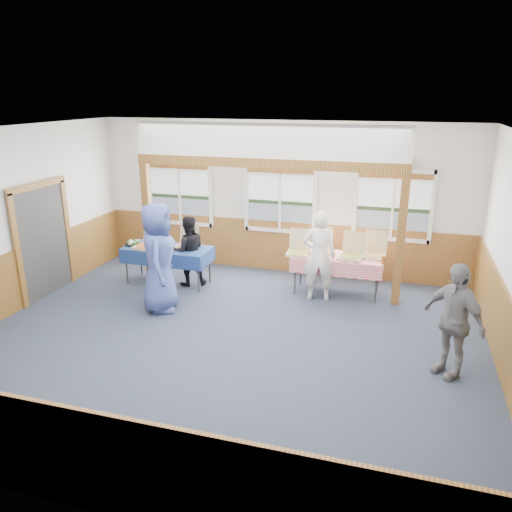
{
  "coord_description": "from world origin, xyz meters",
  "views": [
    {
      "loc": [
        2.45,
        -6.6,
        3.73
      ],
      "look_at": [
        0.2,
        1.0,
        1.12
      ],
      "focal_mm": 35.0,
      "sensor_mm": 36.0,
      "label": 1
    }
  ],
  "objects": [
    {
      "name": "table_left",
      "position": [
        -1.98,
        2.07,
        0.7
      ],
      "size": [
        1.91,
        1.4,
        0.76
      ],
      "rotation": [
        0.0,
        0.0,
        -0.37
      ],
      "color": "#333333",
      "rests_on": "floor"
    },
    {
      "name": "woman_black",
      "position": [
        -1.54,
        2.12,
        0.71
      ],
      "size": [
        0.87,
        0.81,
        1.43
      ],
      "primitive_type": "imported",
      "rotation": [
        0.0,
        0.0,
        3.66
      ],
      "color": "black",
      "rests_on": "floor"
    },
    {
      "name": "window_right",
      "position": [
        2.3,
        3.46,
        1.68
      ],
      "size": [
        1.56,
        0.1,
        1.46
      ],
      "color": "white",
      "rests_on": "wall_back"
    },
    {
      "name": "man_blue",
      "position": [
        -1.53,
        0.84,
        0.98
      ],
      "size": [
        0.9,
        1.11,
        1.96
      ],
      "primitive_type": "imported",
      "rotation": [
        0.0,
        0.0,
        1.9
      ],
      "color": "#3C4C96",
      "rests_on": "floor"
    },
    {
      "name": "window_left",
      "position": [
        -2.3,
        3.46,
        1.68
      ],
      "size": [
        1.56,
        0.1,
        1.46
      ],
      "color": "white",
      "rests_on": "wall_back"
    },
    {
      "name": "wainscot_front",
      "position": [
        0.0,
        -3.48,
        0.55
      ],
      "size": [
        7.98,
        0.05,
        1.1
      ],
      "primitive_type": "cube",
      "color": "brown",
      "rests_on": "floor"
    },
    {
      "name": "cross_beam",
      "position": [
        0.0,
        2.3,
        2.49
      ],
      "size": [
        5.15,
        0.18,
        0.18
      ],
      "primitive_type": "cube",
      "color": "#543112",
      "rests_on": "post_left"
    },
    {
      "name": "drink_glass",
      "position": [
        2.23,
        2.26,
        0.83
      ],
      "size": [
        0.07,
        0.07,
        0.15
      ],
      "primitive_type": "cylinder",
      "color": "#9F521A",
      "rests_on": "table_right"
    },
    {
      "name": "pizza_box_d",
      "position": [
        1.03,
        2.7,
        0.82
      ],
      "size": [
        0.44,
        0.52,
        0.44
      ],
      "rotation": [
        0.0,
        0.0,
        0.06
      ],
      "color": "tan",
      "rests_on": "table_right"
    },
    {
      "name": "cased_opening",
      "position": [
        -3.96,
        0.9,
        1.05
      ],
      "size": [
        0.06,
        1.3,
        2.1
      ],
      "primitive_type": "cube",
      "color": "#333333",
      "rests_on": "wall_left"
    },
    {
      "name": "post_left",
      "position": [
        -2.5,
        2.3,
        1.2
      ],
      "size": [
        0.15,
        0.15,
        2.4
      ],
      "primitive_type": "cube",
      "color": "#543112",
      "rests_on": "floor"
    },
    {
      "name": "person_grey",
      "position": [
        3.27,
        0.01,
        0.81
      ],
      "size": [
        0.96,
        0.94,
        1.62
      ],
      "primitive_type": "imported",
      "rotation": [
        0.0,
        0.0,
        -0.77
      ],
      "color": "slate",
      "rests_on": "floor"
    },
    {
      "name": "post_right",
      "position": [
        2.5,
        2.3,
        1.2
      ],
      "size": [
        0.15,
        0.15,
        2.4
      ],
      "primitive_type": "cube",
      "color": "#543112",
      "rests_on": "floor"
    },
    {
      "name": "table_right",
      "position": [
        1.38,
        2.51,
        0.7
      ],
      "size": [
        1.72,
        0.79,
        0.76
      ],
      "rotation": [
        0.0,
        0.0,
        0.02
      ],
      "color": "#333333",
      "rests_on": "floor"
    },
    {
      "name": "wall_front",
      "position": [
        0.0,
        -3.5,
        1.6
      ],
      "size": [
        8.0,
        0.0,
        8.0
      ],
      "primitive_type": "plane",
      "rotation": [
        -1.57,
        0.0,
        0.0
      ],
      "color": "silver",
      "rests_on": "floor"
    },
    {
      "name": "wainscot_left",
      "position": [
        -3.98,
        0.0,
        0.55
      ],
      "size": [
        0.05,
        6.98,
        1.1
      ],
      "primitive_type": "cube",
      "color": "brown",
      "rests_on": "floor"
    },
    {
      "name": "pizza_box_b",
      "position": [
        -1.63,
        2.23,
        0.82
      ],
      "size": [
        0.42,
        0.5,
        0.43
      ],
      "rotation": [
        0.0,
        0.0,
        0.06
      ],
      "color": "tan",
      "rests_on": "table_left"
    },
    {
      "name": "ceiling",
      "position": [
        0.0,
        0.0,
        3.2
      ],
      "size": [
        8.0,
        8.0,
        0.0
      ],
      "primitive_type": "plane",
      "rotation": [
        3.14,
        0.0,
        0.0
      ],
      "color": "white",
      "rests_on": "wall_back"
    },
    {
      "name": "wall_back",
      "position": [
        0.0,
        3.5,
        1.6
      ],
      "size": [
        8.0,
        0.0,
        8.0
      ],
      "primitive_type": "plane",
      "rotation": [
        1.57,
        0.0,
        0.0
      ],
      "color": "silver",
      "rests_on": "floor"
    },
    {
      "name": "window_mid",
      "position": [
        0.0,
        3.46,
        1.68
      ],
      "size": [
        1.56,
        0.1,
        1.46
      ],
      "color": "white",
      "rests_on": "wall_back"
    },
    {
      "name": "pizza_box_a",
      "position": [
        -2.38,
        1.96,
        0.83
      ],
      "size": [
        0.5,
        0.58,
        0.47
      ],
      "rotation": [
        0.0,
        0.0,
        -0.14
      ],
      "color": "tan",
      "rests_on": "table_left"
    },
    {
      "name": "woman_white",
      "position": [
        1.09,
        2.11,
        0.86
      ],
      "size": [
        0.67,
        0.49,
        1.71
      ],
      "primitive_type": "imported",
      "rotation": [
        0.0,
        0.0,
        3.27
      ],
      "color": "white",
      "rests_on": "floor"
    },
    {
      "name": "veggie_tray",
      "position": [
        -2.73,
        2.07,
        0.79
      ],
      "size": [
        0.38,
        0.38,
        0.09
      ],
      "color": "black",
      "rests_on": "table_left"
    },
    {
      "name": "floor",
      "position": [
        0.0,
        0.0,
        0.0
      ],
      "size": [
        8.0,
        8.0,
        0.0
      ],
      "primitive_type": "plane",
      "color": "#293343",
      "rests_on": "ground"
    },
    {
      "name": "wall_left",
      "position": [
        -4.0,
        0.0,
        1.6
      ],
      "size": [
        0.0,
        8.0,
        8.0
      ],
      "primitive_type": "plane",
      "rotation": [
        1.57,
        0.0,
        1.57
      ],
      "color": "silver",
      "rests_on": "floor"
    },
    {
      "name": "pizza_box_f",
      "position": [
        2.03,
        2.66,
        0.83
      ],
      "size": [
        0.48,
        0.56,
        0.46
      ],
      "rotation": [
        0.0,
        0.0,
        -0.12
      ],
      "color": "tan",
      "rests_on": "table_right"
    },
    {
      "name": "pizza_box_c",
      "position": [
        0.63,
        2.42,
        0.82
      ],
      "size": [
        0.43,
        0.52,
        0.45
      ],
      "rotation": [
        0.0,
        0.0,
        0.04
      ],
      "color": "tan",
      "rests_on": "table_right"
    },
    {
      "name": "wainscot_right",
      "position": [
        3.98,
        0.0,
        0.55
      ],
      "size": [
        0.05,
        6.98,
        1.1
      ],
      "primitive_type": "cube",
      "color": "brown",
      "rests_on": "floor"
    },
    {
      "name": "wainscot_back",
      "position": [
        0.0,
        3.48,
        0.55
      ],
      "size": [
        7.98,
        0.05,
        1.1
      ],
      "primitive_type": "cube",
      "color": "brown",
      "rests_on": "floor"
    },
    {
      "name": "pizza_box_e",
      "position": [
        1.63,
        2.44,
        0.83
      ],
      "size": [
        0.48,
        0.57,
        0.46
      ],
      "rotation": [
        0.0,
        0.0,
        -0.12
      ],
      "color": "tan",
      "rests_on": "table_right"
    }
  ]
}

